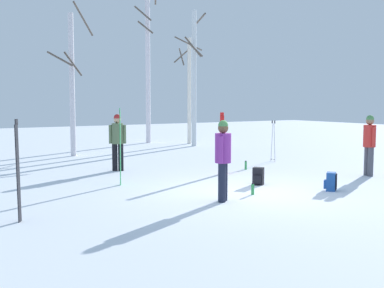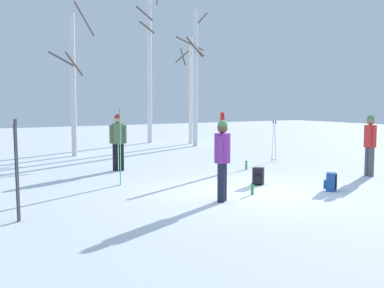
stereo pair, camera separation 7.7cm
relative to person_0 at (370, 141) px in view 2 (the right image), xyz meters
The scene contains 16 objects.
ground_plane 4.61m from the person_0, behind, with size 60.00×60.00×0.00m, color white.
person_0 is the anchor object (origin of this frame).
person_1 7.30m from the person_0, 140.72° to the left, with size 0.47×0.34×1.72m.
person_2 5.53m from the person_0, behind, with size 0.41×0.38×1.72m.
ski_pair_planted_0 6.94m from the person_0, 160.39° to the left, with size 0.12×0.21×1.94m.
ski_pair_planted_1 4.14m from the person_0, 144.51° to the left, with size 0.07×0.13×1.78m.
ski_pair_planted_2 9.54m from the person_0, behind, with size 0.11×0.16×1.81m.
ski_poles_0 3.89m from the person_0, 92.14° to the left, with size 0.07×0.23×1.43m.
backpack_0 2.95m from the person_0, 158.75° to the right, with size 0.34×0.34×0.44m.
backpack_1 3.70m from the person_0, behind, with size 0.34×0.34×0.44m.
water_bottle_0 4.61m from the person_0, behind, with size 0.07×0.07×0.26m.
water_bottle_1 3.65m from the person_0, 128.06° to the left, with size 0.07×0.07×0.27m.
birch_tree_0 10.85m from the person_0, 121.51° to the left, with size 1.70×1.11×5.68m.
birch_tree_1 13.22m from the person_0, 92.37° to the left, with size 1.27×0.91×7.85m.
birch_tree_2 10.41m from the person_0, 87.22° to the left, with size 1.02×1.01×6.24m.
birch_tree_3 11.51m from the person_0, 85.32° to the left, with size 1.42×1.55×5.15m.
Camera 2 is at (-6.71, -8.74, 2.12)m, focal length 44.91 mm.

